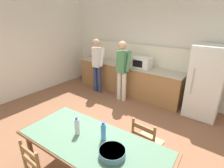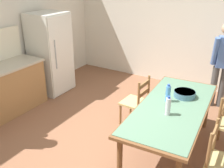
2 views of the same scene
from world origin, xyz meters
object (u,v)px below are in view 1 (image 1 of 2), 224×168
microwave (142,63)px  serving_bowl (112,152)px  bottle_near_centre (77,126)px  bottle_off_centre (103,132)px  person_at_counter (122,68)px  refrigerator (206,83)px  chair_side_far_right (146,143)px  person_at_sink (97,63)px  dining_table (92,145)px

microwave → serving_bowl: size_ratio=1.56×
bottle_near_centre → bottle_off_centre: same height
microwave → serving_bowl: (1.30, -3.12, -0.24)m
bottle_off_centre → serving_bowl: bearing=-31.1°
bottle_off_centre → person_at_counter: 2.79m
refrigerator → chair_side_far_right: refrigerator is taller
bottle_near_centre → serving_bowl: 0.65m
microwave → person_at_sink: 1.40m
bottle_near_centre → chair_side_far_right: bearing=48.6°
dining_table → chair_side_far_right: chair_side_far_right is taller
chair_side_far_right → bottle_near_centre: bearing=50.9°
bottle_off_centre → serving_bowl: (0.28, -0.17, -0.07)m
microwave → person_at_sink: person_at_sink is taller
refrigerator → bottle_near_centre: (-1.05, -3.07, 0.04)m
bottle_off_centre → person_at_counter: bearing=119.4°
serving_bowl → person_at_counter: person_at_counter is taller
refrigerator → serving_bowl: bearing=-97.5°
refrigerator → person_at_sink: refrigerator is taller
dining_table → chair_side_far_right: (0.43, 0.77, -0.26)m
bottle_off_centre → serving_bowl: size_ratio=0.84×
serving_bowl → person_at_sink: 3.70m
serving_bowl → person_at_sink: bearing=134.8°
refrigerator → bottle_off_centre: size_ratio=6.46×
person_at_sink → person_at_counter: size_ratio=0.99×
bottle_off_centre → person_at_sink: size_ratio=0.16×
dining_table → serving_bowl: bearing=-7.1°
chair_side_far_right → person_at_sink: person_at_sink is taller
bottle_off_centre → chair_side_far_right: bottle_off_centre is taller
chair_side_far_right → dining_table: bearing=63.2°
bottle_near_centre → serving_bowl: bearing=-2.8°
bottle_near_centre → microwave: bearing=102.1°
refrigerator → serving_bowl: size_ratio=5.45×
dining_table → person_at_counter: person_at_counter is taller
microwave → serving_bowl: microwave is taller
refrigerator → bottle_off_centre: refrigerator is taller
microwave → person_at_counter: 0.63m
microwave → person_at_counter: size_ratio=0.29×
refrigerator → bottle_off_centre: (-0.68, -2.93, 0.04)m
refrigerator → chair_side_far_right: (-0.35, -2.28, -0.43)m
refrigerator → dining_table: refrigerator is taller
bottle_near_centre → serving_bowl: (0.64, -0.03, -0.07)m
refrigerator → serving_bowl: refrigerator is taller
microwave → bottle_off_centre: (1.02, -2.95, -0.17)m
serving_bowl → person_at_sink: size_ratio=0.19×
microwave → chair_side_far_right: (1.36, -2.30, -0.64)m
chair_side_far_right → bottle_off_centre: bearing=65.5°
serving_bowl → chair_side_far_right: size_ratio=0.35×
refrigerator → serving_bowl: 3.13m
person_at_sink → person_at_counter: (0.96, -0.02, 0.01)m
bottle_off_centre → microwave: bearing=109.2°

